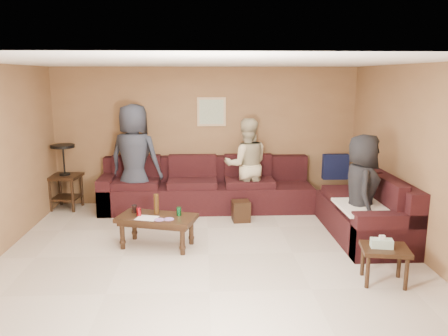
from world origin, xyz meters
name	(u,v)px	position (x,y,z in m)	size (l,w,h in m)	color
room	(207,131)	(0.00, 0.00, 1.66)	(5.60, 5.50, 2.50)	beige
sectional_sofa	(256,199)	(0.81, 1.52, 0.33)	(4.65, 2.90, 0.97)	black
coffee_table	(157,221)	(-0.71, 0.32, 0.38)	(1.17, 0.80, 0.72)	black
end_table_left	(65,176)	(-2.51, 2.20, 0.61)	(0.57, 0.57, 1.16)	black
side_table_right	(384,252)	(2.00, -0.90, 0.38)	(0.59, 0.51, 0.57)	black
waste_bin	(241,211)	(0.55, 1.36, 0.17)	(0.28, 0.28, 0.34)	black
wall_art	(211,112)	(0.10, 2.48, 1.70)	(0.52, 0.04, 0.52)	tan
person_left	(135,159)	(-1.23, 1.94, 0.94)	(0.92, 0.60, 1.89)	#292D39
person_middle	(246,165)	(0.70, 1.96, 0.82)	(0.79, 0.62, 1.63)	#C0B38E
person_right	(361,191)	(2.12, 0.24, 0.79)	(0.77, 0.50, 1.57)	black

